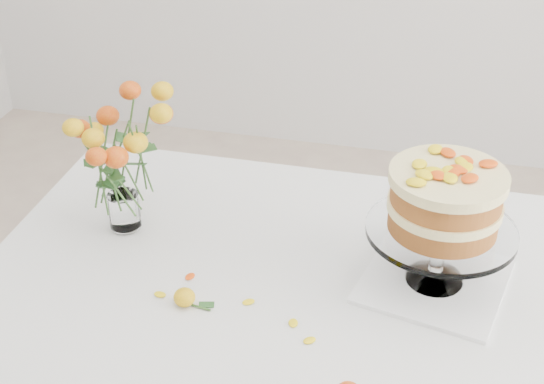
# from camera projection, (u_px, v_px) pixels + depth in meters

# --- Properties ---
(table) EXTENTS (1.43, 0.93, 0.76)m
(table) POSITION_uv_depth(u_px,v_px,m) (316.00, 311.00, 1.61)
(table) COLOR tan
(table) RESTS_ON ground
(napkin) EXTENTS (0.33, 0.33, 0.01)m
(napkin) POSITION_uv_depth(u_px,v_px,m) (434.00, 281.00, 1.56)
(napkin) COLOR white
(napkin) RESTS_ON table
(cake_stand) EXTENTS (0.30, 0.30, 0.27)m
(cake_stand) POSITION_uv_depth(u_px,v_px,m) (444.00, 207.00, 1.46)
(cake_stand) COLOR white
(cake_stand) RESTS_ON napkin
(rose_vase) EXTENTS (0.25, 0.25, 0.36)m
(rose_vase) POSITION_uv_depth(u_px,v_px,m) (116.00, 147.00, 1.62)
(rose_vase) COLOR white
(rose_vase) RESTS_ON table
(loose_rose_near) EXTENTS (0.08, 0.04, 0.04)m
(loose_rose_near) POSITION_uv_depth(u_px,v_px,m) (185.00, 297.00, 1.50)
(loose_rose_near) COLOR yellow
(loose_rose_near) RESTS_ON table
(stray_petal_a) EXTENTS (0.03, 0.02, 0.00)m
(stray_petal_a) POSITION_uv_depth(u_px,v_px,m) (248.00, 302.00, 1.51)
(stray_petal_a) COLOR yellow
(stray_petal_a) RESTS_ON table
(stray_petal_b) EXTENTS (0.03, 0.02, 0.00)m
(stray_petal_b) POSITION_uv_depth(u_px,v_px,m) (293.00, 323.00, 1.46)
(stray_petal_b) COLOR yellow
(stray_petal_b) RESTS_ON table
(stray_petal_c) EXTENTS (0.03, 0.02, 0.00)m
(stray_petal_c) POSITION_uv_depth(u_px,v_px,m) (309.00, 341.00, 1.41)
(stray_petal_c) COLOR yellow
(stray_petal_c) RESTS_ON table
(stray_petal_d) EXTENTS (0.03, 0.02, 0.00)m
(stray_petal_d) POSITION_uv_depth(u_px,v_px,m) (190.00, 277.00, 1.58)
(stray_petal_d) COLOR yellow
(stray_petal_d) RESTS_ON table
(stray_petal_e) EXTENTS (0.03, 0.02, 0.00)m
(stray_petal_e) POSITION_uv_depth(u_px,v_px,m) (160.00, 295.00, 1.53)
(stray_petal_e) COLOR yellow
(stray_petal_e) RESTS_ON table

